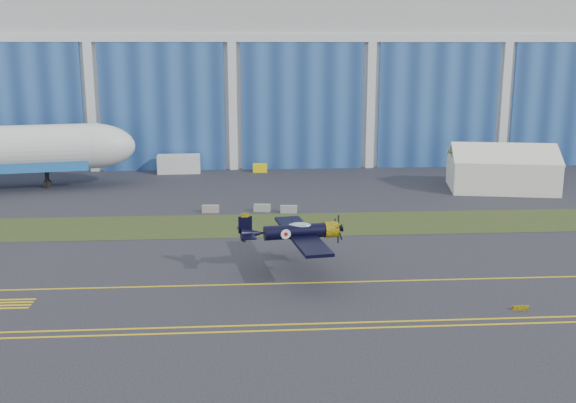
{
  "coord_description": "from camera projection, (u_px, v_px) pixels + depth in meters",
  "views": [
    {
      "loc": [
        1.28,
        -58.08,
        19.29
      ],
      "look_at": [
        5.78,
        6.72,
        4.32
      ],
      "focal_mm": 42.0,
      "sensor_mm": 36.0,
      "label": 1
    }
  ],
  "objects": [
    {
      "name": "guard_board_right",
      "position": [
        521.0,
        308.0,
        50.48
      ],
      "size": [
        1.2,
        0.15,
        0.35
      ],
      "primitive_type": "cube",
      "color": "yellow",
      "rests_on": "ground"
    },
    {
      "name": "shipping_container",
      "position": [
        179.0,
        164.0,
        105.08
      ],
      "size": [
        6.67,
        2.87,
        2.85
      ],
      "primitive_type": "cube",
      "rotation": [
        0.0,
        0.0,
        0.04
      ],
      "color": "silver",
      "rests_on": "ground"
    },
    {
      "name": "tent",
      "position": [
        502.0,
        166.0,
        92.63
      ],
      "size": [
        15.74,
        12.76,
        6.53
      ],
      "rotation": [
        0.0,
        0.0,
        -0.19
      ],
      "color": "white",
      "rests_on": "ground"
    },
    {
      "name": "tug",
      "position": [
        260.0,
        168.0,
        106.01
      ],
      "size": [
        2.27,
        1.48,
        1.29
      ],
      "primitive_type": "cube",
      "rotation": [
        0.0,
        0.0,
        -0.05
      ],
      "color": "yellow",
      "rests_on": "ground"
    },
    {
      "name": "barrier_c",
      "position": [
        289.0,
        209.0,
        79.92
      ],
      "size": [
        2.05,
        0.79,
        0.9
      ],
      "primitive_type": "cube",
      "rotation": [
        0.0,
        0.0,
        -0.1
      ],
      "color": "gray",
      "rests_on": "ground"
    },
    {
      "name": "barrier_b",
      "position": [
        262.0,
        208.0,
        80.6
      ],
      "size": [
        2.07,
        0.88,
        0.9
      ],
      "primitive_type": "cube",
      "rotation": [
        0.0,
        0.0,
        -0.14
      ],
      "color": "gray",
      "rests_on": "ground"
    },
    {
      "name": "gse_box",
      "position": [
        532.0,
        164.0,
        107.13
      ],
      "size": [
        3.72,
        2.87,
        1.98
      ],
      "primitive_type": "cube",
      "rotation": [
        0.0,
        0.0,
        0.38
      ],
      "color": "#A17DA1",
      "rests_on": "ground"
    },
    {
      "name": "barrier_a",
      "position": [
        211.0,
        209.0,
        80.1
      ],
      "size": [
        2.04,
        0.76,
        0.9
      ],
      "primitive_type": "cube",
      "rotation": [
        0.0,
        0.0,
        -0.08
      ],
      "color": "gray",
      "rests_on": "ground"
    },
    {
      "name": "hangar",
      "position": [
        234.0,
        70.0,
        127.13
      ],
      "size": [
        220.0,
        45.7,
        30.0
      ],
      "color": "silver",
      "rests_on": "ground"
    },
    {
      "name": "ground",
      "position": [
        229.0,
        266.0,
        60.7
      ],
      "size": [
        260.0,
        260.0,
        0.0
      ],
      "primitive_type": "plane",
      "color": "#2E2E37",
      "rests_on": "ground"
    },
    {
      "name": "grass_median",
      "position": [
        231.0,
        226.0,
        74.31
      ],
      "size": [
        260.0,
        10.0,
        0.02
      ],
      "primitive_type": "cube",
      "color": "#475128",
      "rests_on": "ground"
    },
    {
      "name": "edge_line_near",
      "position": [
        226.0,
        332.0,
        46.6
      ],
      "size": [
        80.0,
        0.2,
        0.02
      ],
      "primitive_type": "cube",
      "color": "yellow",
      "rests_on": "ground"
    },
    {
      "name": "taxiway_centreline",
      "position": [
        228.0,
        285.0,
        55.84
      ],
      "size": [
        200.0,
        0.2,
        0.02
      ],
      "primitive_type": "cube",
      "color": "yellow",
      "rests_on": "ground"
    },
    {
      "name": "edge_line_far",
      "position": [
        226.0,
        326.0,
        47.57
      ],
      "size": [
        80.0,
        0.2,
        0.02
      ],
      "primitive_type": "cube",
      "color": "yellow",
      "rests_on": "ground"
    },
    {
      "name": "warbird",
      "position": [
        295.0,
        232.0,
        58.04
      ],
      "size": [
        11.96,
        13.76,
        3.68
      ],
      "rotation": [
        0.0,
        0.0,
        0.15
      ],
      "color": "black",
      "rests_on": "ground"
    }
  ]
}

